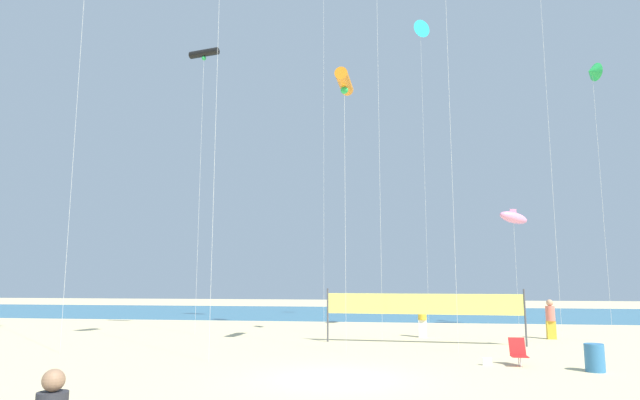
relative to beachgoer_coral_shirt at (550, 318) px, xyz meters
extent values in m
plane|color=beige|center=(-8.97, -11.69, -0.99)|extent=(120.00, 120.00, 0.00)
cube|color=teal|center=(-8.97, 18.99, -0.99)|extent=(120.00, 20.00, 0.01)
sphere|color=#997051|center=(-11.46, -21.00, 0.55)|extent=(0.28, 0.28, 0.28)
cube|color=gold|center=(0.00, 0.00, -0.57)|extent=(0.41, 0.24, 0.85)
cylinder|color=#EA7260|center=(0.00, 0.00, 0.20)|extent=(0.43, 0.43, 0.70)
sphere|color=tan|center=(0.00, 0.00, 0.71)|extent=(0.31, 0.31, 0.31)
cube|color=white|center=(-6.02, -0.07, -0.58)|extent=(0.40, 0.24, 0.83)
cylinder|color=gold|center=(-6.02, -0.07, 0.19)|extent=(0.42, 0.42, 0.69)
sphere|color=tan|center=(-6.02, -0.07, 0.68)|extent=(0.31, 0.31, 0.31)
cube|color=red|center=(-3.27, -8.66, -0.67)|extent=(0.52, 0.48, 0.03)
cube|color=red|center=(-3.27, -8.37, -0.39)|extent=(0.52, 0.23, 0.57)
cylinder|color=silver|center=(-3.27, -8.80, -0.83)|extent=(0.03, 0.03, 0.32)
cylinder|color=silver|center=(-3.27, -8.52, -0.83)|extent=(0.03, 0.03, 0.32)
cylinder|color=teal|center=(-1.19, -9.39, -0.57)|extent=(0.58, 0.58, 0.84)
cylinder|color=#4C4C51|center=(-10.38, -2.57, 0.21)|extent=(0.08, 0.08, 2.40)
cylinder|color=#4C4C51|center=(-1.83, -3.14, 0.21)|extent=(0.08, 0.08, 2.40)
cube|color=#EAE566|center=(-6.10, -2.86, 0.73)|extent=(8.55, 0.58, 0.90)
cube|color=white|center=(-4.28, -8.55, -0.88)|extent=(0.30, 0.15, 0.24)
cylinder|color=silver|center=(3.85, 3.18, 6.17)|extent=(0.01, 0.01, 14.34)
cone|color=green|center=(3.85, 3.18, 13.34)|extent=(0.83, 1.14, 1.03)
cylinder|color=silver|center=(-13.65, -9.14, 8.50)|extent=(0.01, 0.01, 18.98)
cylinder|color=silver|center=(-11.45, 3.84, 9.89)|extent=(0.01, 0.01, 21.77)
cylinder|color=silver|center=(-20.04, -7.92, 8.81)|extent=(0.01, 0.01, 19.61)
cylinder|color=silver|center=(-7.94, -1.43, 9.26)|extent=(0.01, 0.01, 20.51)
cylinder|color=silver|center=(-5.29, 8.23, 8.97)|extent=(0.01, 0.01, 19.93)
cone|color=#26BFCC|center=(-5.29, 8.23, 18.93)|extent=(1.24, 0.91, 1.26)
cylinder|color=silver|center=(-17.60, -0.31, 6.65)|extent=(0.01, 0.01, 15.28)
cylinder|color=black|center=(-17.60, -0.31, 14.29)|extent=(1.81, 0.78, 0.40)
sphere|color=green|center=(-17.60, -0.31, 13.98)|extent=(0.24, 0.24, 0.24)
cylinder|color=silver|center=(-0.21, 6.10, 2.25)|extent=(0.01, 0.01, 6.49)
ellipsoid|color=pink|center=(-0.21, 6.10, 5.50)|extent=(2.08, 1.47, 1.00)
cube|color=pink|center=(-0.21, 6.10, 5.78)|extent=(0.38, 0.06, 0.48)
cylinder|color=silver|center=(-4.88, -5.49, 8.26)|extent=(0.01, 0.01, 18.51)
cylinder|color=silver|center=(-0.12, -2.18, 9.00)|extent=(0.01, 0.01, 19.98)
cylinder|color=silver|center=(-9.19, -6.19, 4.47)|extent=(0.01, 0.01, 10.94)
cylinder|color=orange|center=(-9.19, -6.19, 9.94)|extent=(0.59, 2.01, 0.52)
sphere|color=green|center=(-9.19, -6.19, 9.58)|extent=(0.31, 0.31, 0.31)
camera|label=1|loc=(-7.08, -27.52, 1.81)|focal=30.25mm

